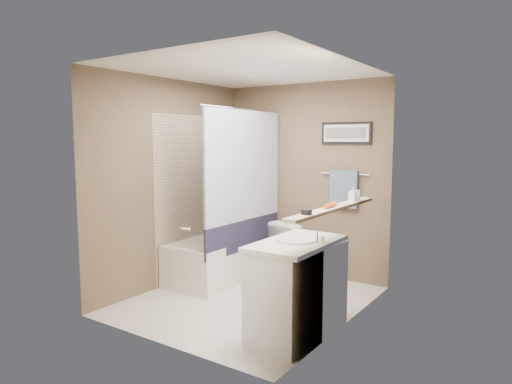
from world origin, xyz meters
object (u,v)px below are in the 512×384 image
Objects in this scene: bathtub at (222,257)px; toilet at (302,251)px; glass_jar at (356,195)px; vanity at (297,291)px; soap_bottle at (353,194)px; hair_brush_front at (330,205)px; candle_bowl_near at (307,212)px.

toilet is at bearing 20.26° from bathtub.
vanity is at bearing -102.61° from glass_jar.
soap_bottle is at bearing 160.29° from toilet.
toilet is at bearing 121.22° from vanity.
glass_jar reaches higher than bathtub.
glass_jar reaches higher than toilet.
bathtub is at bearing 172.23° from soap_bottle.
soap_bottle is at bearing -90.00° from glass_jar.
toilet is (0.92, 0.38, 0.13)m from bathtub.
hair_brush_front is at bearing -90.00° from soap_bottle.
vanity is 1.14m from glass_jar.
candle_bowl_near is 0.41× the size of hair_brush_front.
bathtub is 1.88m from vanity.
toilet is at bearing 144.47° from soap_bottle.
candle_bowl_near is at bearing 134.99° from toilet.
glass_jar is 0.09m from soap_bottle.
vanity is (1.60, -0.98, 0.15)m from bathtub.
vanity reaches higher than bathtub.
toilet reaches higher than bathtub.
vanity is 1.09m from soap_bottle.
hair_brush_front is at bearing 90.00° from candle_bowl_near.
hair_brush_front is at bearing 56.81° from vanity.
candle_bowl_near is at bearing -90.00° from hair_brush_front.
glass_jar is at bearing 164.29° from toilet.
hair_brush_front is at bearing 143.61° from toilet.
glass_jar is at bearing 81.91° from vanity.
soap_bottle is (0.00, 0.94, 0.05)m from candle_bowl_near.
vanity is 0.80m from hair_brush_front.
soap_bottle is (0.00, 0.50, 0.05)m from hair_brush_front.
glass_jar is (0.00, 1.02, 0.03)m from candle_bowl_near.
bathtub is 2.13m from hair_brush_front.
toilet is 7.57× the size of glass_jar.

